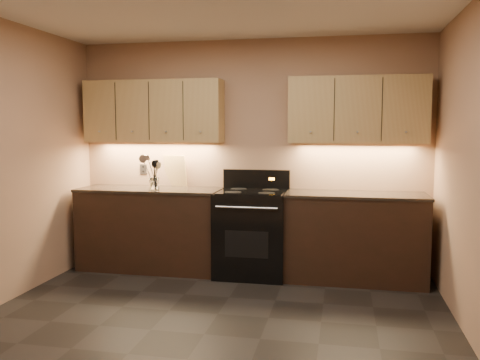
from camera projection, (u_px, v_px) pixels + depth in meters
floor at (204, 334)px, 3.98m from camera, size 4.00×4.00×0.00m
wall_back at (250, 155)px, 5.79m from camera, size 4.00×0.04×2.60m
counter_left at (151, 228)px, 5.81m from camera, size 1.62×0.62×0.93m
counter_right at (355, 237)px, 5.35m from camera, size 1.46×0.62×0.93m
stove at (252, 232)px, 5.55m from camera, size 0.76×0.68×1.14m
upper_cab_left at (154, 111)px, 5.82m from camera, size 1.60×0.30×0.70m
upper_cab_right at (358, 110)px, 5.36m from camera, size 1.44×0.30×0.70m
outlet_plate at (143, 169)px, 6.07m from camera, size 0.08×0.01×0.12m
utensil_crock at (154, 184)px, 5.60m from camera, size 0.12×0.12×0.13m
cutting_board at (175, 171)px, 5.96m from camera, size 0.30×0.14×0.37m
wooden_spoon at (151, 175)px, 5.58m from camera, size 0.15×0.13×0.31m
black_spoon at (155, 173)px, 5.62m from camera, size 0.10×0.17×0.33m
black_turner at (155, 174)px, 5.56m from camera, size 0.12×0.19×0.35m
steel_spatula at (157, 171)px, 5.59m from camera, size 0.18×0.16×0.41m
steel_skimmer at (155, 171)px, 5.57m from camera, size 0.23×0.09×0.38m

